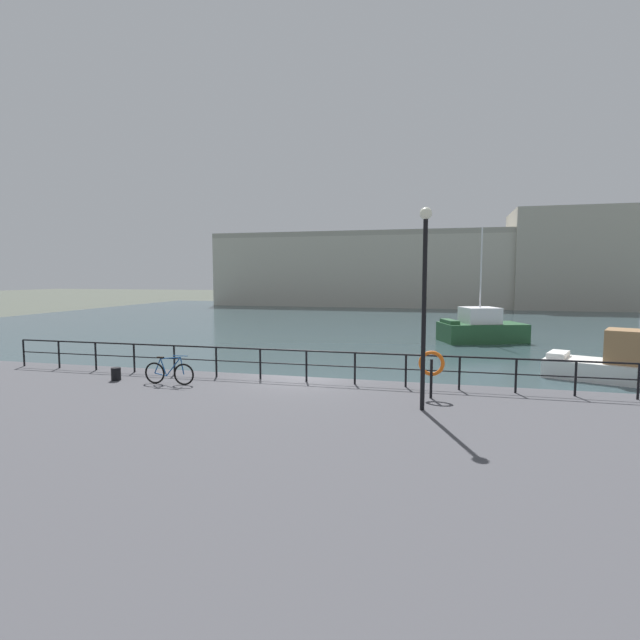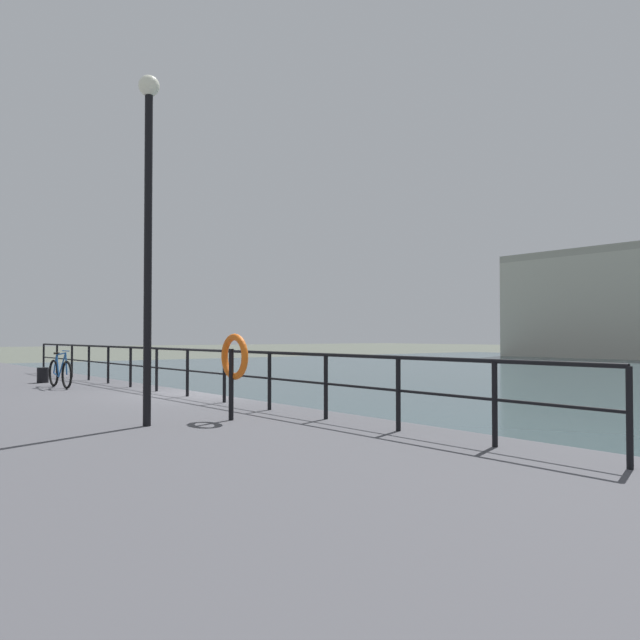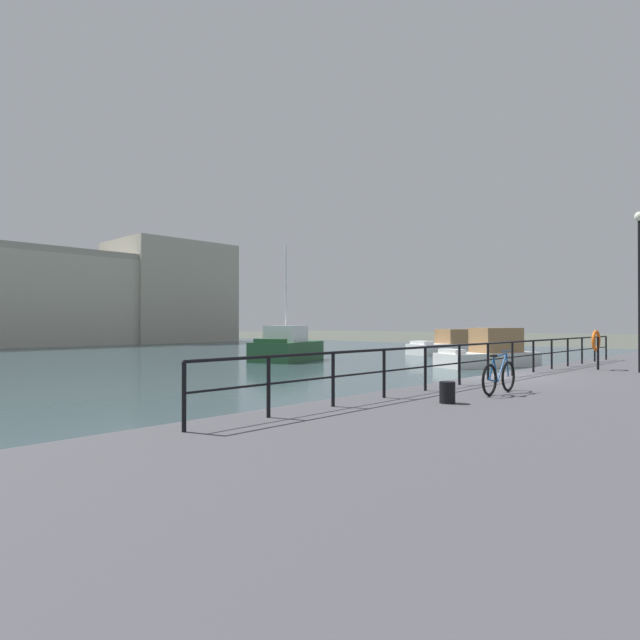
{
  "view_description": "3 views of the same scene",
  "coord_description": "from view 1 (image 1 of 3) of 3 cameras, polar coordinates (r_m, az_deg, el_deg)",
  "views": [
    {
      "loc": [
        4.76,
        -16.39,
        4.36
      ],
      "look_at": [
        -0.57,
        5.0,
        2.35
      ],
      "focal_mm": 27.32,
      "sensor_mm": 36.0,
      "label": 1
    },
    {
      "loc": [
        13.59,
        -7.31,
        2.15
      ],
      "look_at": [
        -2.29,
        5.13,
        2.64
      ],
      "focal_mm": 36.08,
      "sensor_mm": 36.0,
      "label": 2
    },
    {
      "loc": [
        -15.51,
        -7.62,
        2.4
      ],
      "look_at": [
        -2.5,
        4.76,
        2.53
      ],
      "focal_mm": 29.37,
      "sensor_mm": 36.0,
      "label": 3
    }
  ],
  "objects": [
    {
      "name": "quay_promenade",
      "position": [
        11.68,
        -11.37,
        -14.77
      ],
      "size": [
        56.0,
        13.0,
        0.78
      ],
      "primitive_type": "cube",
      "color": "#47474C",
      "rests_on": "ground_plane"
    },
    {
      "name": "mooring_bollard",
      "position": [
        18.17,
        -22.78,
        -5.85
      ],
      "size": [
        0.32,
        0.32,
        0.44
      ],
      "primitive_type": "cylinder",
      "color": "black",
      "rests_on": "quay_promenade"
    },
    {
      "name": "quay_railing",
      "position": [
        16.73,
        -4.35,
        -4.57
      ],
      "size": [
        21.67,
        0.07,
        1.08
      ],
      "color": "black",
      "rests_on": "quay_promenade"
    },
    {
      "name": "ground_plane",
      "position": [
        17.62,
        -2.15,
        -9.12
      ],
      "size": [
        240.0,
        240.0,
        0.0
      ],
      "primitive_type": "plane",
      "color": "#4C5147"
    },
    {
      "name": "harbor_building",
      "position": [
        70.41,
        14.71,
        5.81
      ],
      "size": [
        55.28,
        11.21,
        12.83
      ],
      "color": "#B2AD9E",
      "rests_on": "ground_plane"
    },
    {
      "name": "parked_bicycle",
      "position": [
        16.86,
        -17.26,
        -5.93
      ],
      "size": [
        1.77,
        0.11,
        0.98
      ],
      "rotation": [
        0.0,
        0.0,
        0.03
      ],
      "color": "black",
      "rests_on": "quay_promenade"
    },
    {
      "name": "water_basin",
      "position": [
        47.04,
        8.14,
        -0.15
      ],
      "size": [
        80.0,
        60.0,
        0.01
      ],
      "primitive_type": "cube",
      "color": "#33474C",
      "rests_on": "ground_plane"
    },
    {
      "name": "quay_lamp_post",
      "position": [
        13.03,
        12.14,
        4.08
      ],
      "size": [
        0.32,
        0.32,
        5.34
      ],
      "color": "black",
      "rests_on": "quay_promenade"
    },
    {
      "name": "life_ring_stand",
      "position": [
        14.65,
        12.93,
        -5.16
      ],
      "size": [
        0.75,
        0.16,
        1.4
      ],
      "color": "black",
      "rests_on": "quay_promenade"
    },
    {
      "name": "moored_blue_motorboat",
      "position": [
        33.78,
        18.33,
        -0.96
      ],
      "size": [
        5.91,
        4.46,
        7.47
      ],
      "rotation": [
        0.0,
        0.0,
        3.49
      ],
      "color": "#23512D",
      "rests_on": "water_basin"
    },
    {
      "name": "moored_small_launch",
      "position": [
        23.56,
        32.51,
        -4.3
      ],
      "size": [
        6.27,
        4.2,
        2.16
      ],
      "rotation": [
        0.0,
        0.0,
        2.75
      ],
      "color": "white",
      "rests_on": "water_basin"
    }
  ]
}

